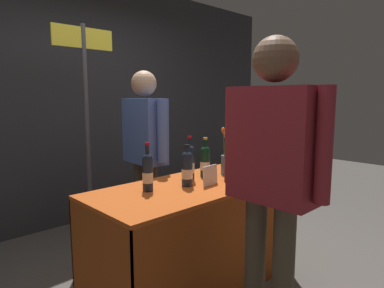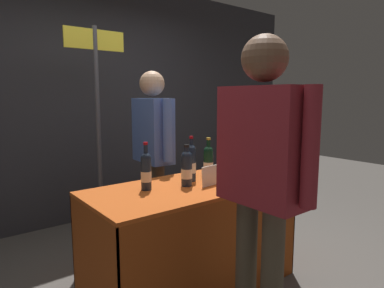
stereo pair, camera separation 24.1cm
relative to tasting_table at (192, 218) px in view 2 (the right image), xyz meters
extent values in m
plane|color=#514C47|center=(0.00, 0.00, -0.54)|extent=(12.00, 12.00, 0.00)
cube|color=#2D2D33|center=(0.00, 1.93, 0.84)|extent=(6.44, 0.12, 2.77)
cube|color=#B74C19|center=(0.00, 0.00, 0.24)|extent=(1.53, 0.72, 0.02)
cube|color=#963E14|center=(0.00, -0.35, -0.16)|extent=(1.53, 0.01, 0.77)
cube|color=#963E14|center=(0.00, 0.35, -0.16)|extent=(1.53, 0.01, 0.77)
cube|color=#963E14|center=(-0.76, 0.00, -0.16)|extent=(0.01, 0.72, 0.77)
cube|color=#963E14|center=(0.76, 0.00, -0.16)|extent=(0.01, 0.72, 0.77)
cylinder|color=#192333|center=(0.34, -0.25, 0.37)|extent=(0.07, 0.07, 0.24)
sphere|color=#192333|center=(0.34, -0.25, 0.49)|extent=(0.07, 0.07, 0.07)
cylinder|color=#192333|center=(0.34, -0.25, 0.53)|extent=(0.02, 0.02, 0.08)
cylinder|color=black|center=(0.34, -0.25, 0.57)|extent=(0.03, 0.03, 0.02)
cylinder|color=beige|center=(0.34, -0.25, 0.35)|extent=(0.07, 0.07, 0.08)
cylinder|color=#192333|center=(0.07, 0.09, 0.37)|extent=(0.07, 0.07, 0.24)
sphere|color=#192333|center=(0.07, 0.09, 0.49)|extent=(0.07, 0.07, 0.07)
cylinder|color=#192333|center=(0.07, 0.09, 0.53)|extent=(0.03, 0.03, 0.08)
cylinder|color=maroon|center=(0.07, 0.09, 0.59)|extent=(0.03, 0.03, 0.02)
cylinder|color=beige|center=(0.07, 0.09, 0.35)|extent=(0.07, 0.07, 0.08)
cylinder|color=#192333|center=(-0.05, 0.00, 0.36)|extent=(0.08, 0.08, 0.22)
sphere|color=#192333|center=(-0.05, 0.00, 0.47)|extent=(0.08, 0.08, 0.08)
cylinder|color=#192333|center=(-0.05, 0.00, 0.50)|extent=(0.03, 0.03, 0.07)
cylinder|color=black|center=(-0.05, 0.00, 0.54)|extent=(0.04, 0.04, 0.02)
cylinder|color=beige|center=(-0.05, 0.00, 0.34)|extent=(0.08, 0.08, 0.07)
cylinder|color=#192333|center=(-0.33, 0.09, 0.36)|extent=(0.07, 0.07, 0.22)
sphere|color=#192333|center=(-0.33, 0.09, 0.47)|extent=(0.07, 0.07, 0.07)
cylinder|color=#192333|center=(-0.33, 0.09, 0.52)|extent=(0.03, 0.03, 0.09)
cylinder|color=maroon|center=(-0.33, 0.09, 0.57)|extent=(0.03, 0.03, 0.02)
cylinder|color=beige|center=(-0.33, 0.09, 0.34)|extent=(0.07, 0.07, 0.07)
cylinder|color=#192333|center=(0.32, -0.11, 0.36)|extent=(0.08, 0.08, 0.22)
sphere|color=#192333|center=(0.32, -0.11, 0.47)|extent=(0.08, 0.08, 0.08)
cylinder|color=#192333|center=(0.32, -0.11, 0.51)|extent=(0.03, 0.03, 0.07)
cylinder|color=#B7932D|center=(0.32, -0.11, 0.55)|extent=(0.03, 0.03, 0.02)
cylinder|color=beige|center=(0.32, -0.11, 0.34)|extent=(0.08, 0.08, 0.07)
cylinder|color=#192333|center=(0.47, -0.24, 0.36)|extent=(0.07, 0.07, 0.21)
sphere|color=#192333|center=(0.47, -0.24, 0.46)|extent=(0.07, 0.07, 0.07)
cylinder|color=#192333|center=(0.47, -0.24, 0.50)|extent=(0.03, 0.03, 0.09)
cylinder|color=maroon|center=(0.47, -0.24, 0.56)|extent=(0.04, 0.04, 0.02)
cylinder|color=beige|center=(0.47, -0.24, 0.34)|extent=(0.07, 0.07, 0.07)
cylinder|color=black|center=(0.25, 0.11, 0.36)|extent=(0.08, 0.08, 0.21)
sphere|color=black|center=(0.25, 0.11, 0.46)|extent=(0.08, 0.08, 0.08)
cylinder|color=black|center=(0.25, 0.11, 0.51)|extent=(0.03, 0.03, 0.09)
cylinder|color=#B7932D|center=(0.25, 0.11, 0.56)|extent=(0.03, 0.03, 0.02)
cylinder|color=beige|center=(0.25, 0.11, 0.34)|extent=(0.08, 0.08, 0.07)
cylinder|color=silver|center=(0.55, 0.12, 0.25)|extent=(0.06, 0.06, 0.00)
cylinder|color=silver|center=(0.55, 0.12, 0.29)|extent=(0.01, 0.01, 0.07)
cone|color=silver|center=(0.55, 0.12, 0.36)|extent=(0.07, 0.07, 0.07)
cylinder|color=#590C19|center=(0.55, 0.12, 0.34)|extent=(0.04, 0.04, 0.02)
cylinder|color=slate|center=(0.44, 0.04, 0.33)|extent=(0.10, 0.10, 0.16)
cylinder|color=#38722D|center=(0.45, 0.05, 0.44)|extent=(0.01, 0.01, 0.21)
ellipsoid|color=red|center=(0.45, 0.05, 0.54)|extent=(0.03, 0.03, 0.05)
cylinder|color=#38722D|center=(0.46, 0.04, 0.45)|extent=(0.04, 0.04, 0.24)
ellipsoid|color=gold|center=(0.44, 0.05, 0.57)|extent=(0.03, 0.03, 0.05)
cylinder|color=#38722D|center=(0.45, 0.02, 0.46)|extent=(0.01, 0.03, 0.26)
ellipsoid|color=#E05B1E|center=(0.44, 0.01, 0.59)|extent=(0.03, 0.03, 0.05)
cylinder|color=#38722D|center=(0.43, 0.03, 0.45)|extent=(0.04, 0.03, 0.25)
ellipsoid|color=pink|center=(0.41, 0.04, 0.58)|extent=(0.03, 0.03, 0.05)
cylinder|color=#38722D|center=(0.41, 0.05, 0.47)|extent=(0.05, 0.03, 0.29)
ellipsoid|color=#E05B1E|center=(0.39, 0.04, 0.62)|extent=(0.03, 0.03, 0.05)
cylinder|color=#38722D|center=(0.44, 0.04, 0.45)|extent=(0.03, 0.04, 0.23)
ellipsoid|color=pink|center=(0.45, 0.06, 0.57)|extent=(0.03, 0.03, 0.05)
cube|color=silver|center=(0.09, -0.10, 0.32)|extent=(0.16, 0.03, 0.14)
cylinder|color=#4C4233|center=(0.15, 0.86, -0.13)|extent=(0.12, 0.12, 0.83)
cylinder|color=#4C4233|center=(0.14, 0.68, -0.13)|extent=(0.12, 0.12, 0.83)
cube|color=#4C6BB7|center=(0.14, 0.77, 0.58)|extent=(0.24, 0.47, 0.59)
sphere|color=tan|center=(0.14, 0.77, 1.00)|extent=(0.23, 0.23, 0.23)
cylinder|color=#4C6BB7|center=(0.16, 1.04, 0.60)|extent=(0.08, 0.08, 0.54)
cylinder|color=#4C6BB7|center=(0.12, 0.49, 0.60)|extent=(0.08, 0.08, 0.54)
cylinder|color=#4C4233|center=(-0.11, -0.83, -0.11)|extent=(0.12, 0.12, 0.87)
cylinder|color=#4C4233|center=(-0.12, -0.65, -0.11)|extent=(0.12, 0.12, 0.87)
cube|color=maroon|center=(-0.12, -0.74, 0.63)|extent=(0.21, 0.47, 0.61)
sphere|color=brown|center=(-0.12, -0.74, 1.08)|extent=(0.24, 0.24, 0.24)
cylinder|color=maroon|center=(-0.11, -1.02, 0.66)|extent=(0.08, 0.08, 0.57)
cylinder|color=maroon|center=(-0.12, -0.46, 0.66)|extent=(0.08, 0.08, 0.57)
cylinder|color=#47474C|center=(-0.20, 1.19, 0.49)|extent=(0.04, 0.04, 2.07)
cube|color=yellow|center=(-0.20, 1.19, 1.41)|extent=(0.57, 0.02, 0.18)
camera|label=1|loc=(-1.65, -1.72, 0.89)|focal=31.48mm
camera|label=2|loc=(-1.47, -1.88, 0.89)|focal=31.48mm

